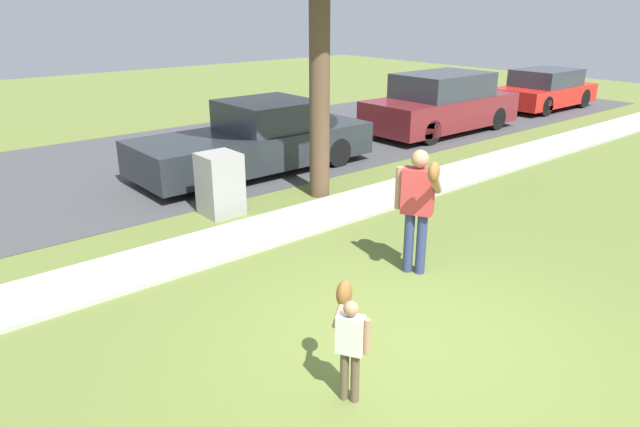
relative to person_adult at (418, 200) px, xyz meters
The scene contains 10 objects.
ground_plane 2.92m from the person_adult, 117.88° to the left, with size 48.00×48.00×0.00m, color olive.
sidewalk_strip 2.99m from the person_adult, 116.93° to the left, with size 36.00×1.20×0.06m, color #A3A39E.
road_surface 7.69m from the person_adult, 99.63° to the left, with size 36.00×6.80×0.02m, color #424244.
person_adult is the anchor object (origin of this frame).
person_child 2.77m from the person_adult, 151.67° to the right, with size 0.41×0.54×1.07m.
baseball 2.30m from the person_adult, 160.29° to the right, with size 0.07×0.07×0.07m, color white.
utility_cabinet 3.82m from the person_adult, 101.94° to the left, with size 0.63×0.64×1.07m, color gray.
parked_pickup_dark 5.69m from the person_adult, 77.54° to the left, with size 5.20×1.95×1.48m.
parked_suv_maroon 9.24m from the person_adult, 36.77° to the left, with size 4.70×1.90×1.63m.
parked_hatchback_red 14.27m from the person_adult, 23.35° to the left, with size 4.00×1.75×1.33m.
Camera 1 is at (-4.20, -3.45, 3.44)m, focal length 32.11 mm.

